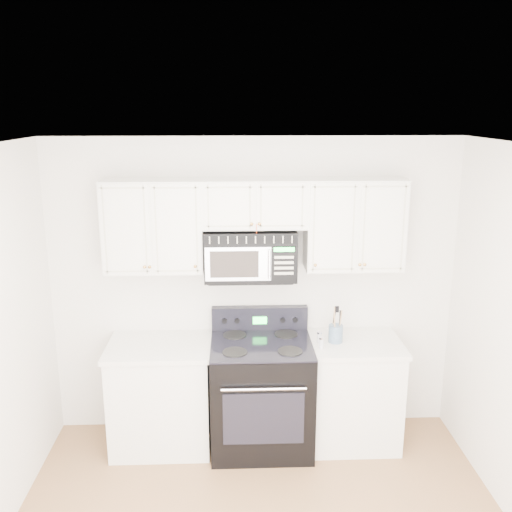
{
  "coord_description": "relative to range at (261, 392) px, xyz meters",
  "views": [
    {
      "loc": [
        -0.17,
        -2.98,
        2.83
      ],
      "look_at": [
        0.0,
        1.3,
        1.71
      ],
      "focal_mm": 40.0,
      "sensor_mm": 36.0,
      "label": 1
    }
  ],
  "objects": [
    {
      "name": "shaker_pepper",
      "position": [
        0.49,
        -0.09,
        0.48
      ],
      "size": [
        0.04,
        0.04,
        0.1
      ],
      "color": "#B7B7C2",
      "rests_on": "base_cabinet_right"
    },
    {
      "name": "base_cabinet_right",
      "position": [
        0.75,
        0.04,
        -0.06
      ],
      "size": [
        0.86,
        0.65,
        0.92
      ],
      "color": "silver",
      "rests_on": "ground"
    },
    {
      "name": "utensil_crock",
      "position": [
        0.62,
        0.03,
        0.52
      ],
      "size": [
        0.12,
        0.12,
        0.32
      ],
      "color": "slate",
      "rests_on": "base_cabinet_right"
    },
    {
      "name": "base_cabinet_left",
      "position": [
        -0.85,
        0.04,
        -0.06
      ],
      "size": [
        0.86,
        0.65,
        0.92
      ],
      "color": "silver",
      "rests_on": "ground"
    },
    {
      "name": "shaker_salt",
      "position": [
        0.48,
        0.02,
        0.48
      ],
      "size": [
        0.04,
        0.04,
        0.1
      ],
      "color": "#B7B7C2",
      "rests_on": "base_cabinet_right"
    },
    {
      "name": "room",
      "position": [
        -0.05,
        -1.4,
        0.82
      ],
      "size": [
        3.51,
        3.51,
        2.61
      ],
      "color": "brown",
      "rests_on": "ground"
    },
    {
      "name": "range",
      "position": [
        0.0,
        0.0,
        0.0
      ],
      "size": [
        0.84,
        0.76,
        1.14
      ],
      "color": "black",
      "rests_on": "ground"
    },
    {
      "name": "upper_cabinets",
      "position": [
        -0.05,
        0.19,
        1.45
      ],
      "size": [
        2.44,
        0.37,
        0.75
      ],
      "color": "silver",
      "rests_on": "ground"
    },
    {
      "name": "microwave",
      "position": [
        -0.09,
        0.16,
        1.17
      ],
      "size": [
        0.75,
        0.42,
        0.41
      ],
      "color": "black",
      "rests_on": "ground"
    }
  ]
}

